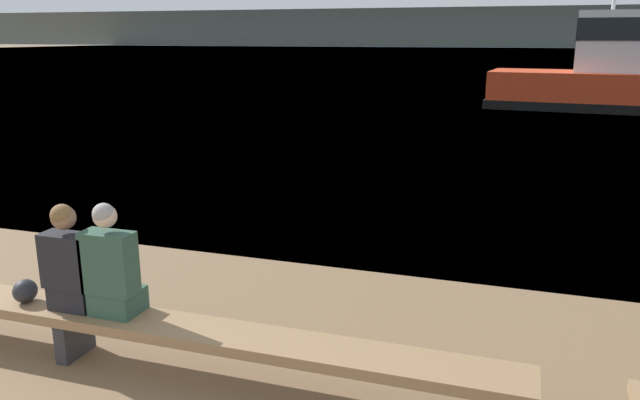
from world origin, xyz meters
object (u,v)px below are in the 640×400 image
at_px(bench_main, 73,316).
at_px(person_left, 70,264).
at_px(person_right, 111,268).
at_px(shopping_bag, 25,291).
at_px(tugboat_red, 605,79).

height_order(bench_main, person_left, person_left).
relative_size(bench_main, person_left, 8.19).
bearing_deg(person_right, shopping_bag, -178.34).
xyz_separation_m(bench_main, tugboat_red, (6.57, 22.64, 0.79)).
distance_m(person_left, tugboat_red, 23.56).
distance_m(bench_main, shopping_bag, 0.51).
bearing_deg(shopping_bag, tugboat_red, 72.73).
bearing_deg(person_left, person_right, -0.06).
bearing_deg(shopping_bag, person_right, 1.66).
xyz_separation_m(bench_main, shopping_bag, (-0.47, -0.03, 0.18)).
bearing_deg(tugboat_red, person_left, 168.89).
bearing_deg(tugboat_red, person_right, 169.88).
relative_size(person_right, tugboat_red, 0.12).
distance_m(person_right, tugboat_red, 23.45).
height_order(person_right, tugboat_red, tugboat_red).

